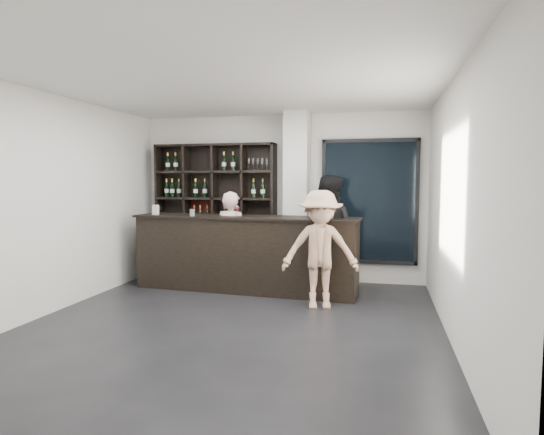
% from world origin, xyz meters
% --- Properties ---
extents(floor, '(5.00, 5.50, 0.01)m').
position_xyz_m(floor, '(0.00, 0.00, -0.01)').
color(floor, black).
rests_on(floor, ground).
extents(wine_shelf, '(2.20, 0.35, 2.40)m').
position_xyz_m(wine_shelf, '(-1.15, 2.57, 1.20)').
color(wine_shelf, black).
rests_on(wine_shelf, floor).
extents(structural_column, '(0.40, 0.40, 2.90)m').
position_xyz_m(structural_column, '(0.35, 2.47, 1.45)').
color(structural_column, silver).
rests_on(structural_column, floor).
extents(glass_panel, '(1.60, 0.08, 2.10)m').
position_xyz_m(glass_panel, '(1.55, 2.69, 1.40)').
color(glass_panel, black).
rests_on(glass_panel, floor).
extents(tasting_counter, '(3.62, 0.74, 1.19)m').
position_xyz_m(tasting_counter, '(-0.35, 1.75, 0.60)').
color(tasting_counter, black).
rests_on(tasting_counter, floor).
extents(taster_pink, '(0.64, 0.48, 1.58)m').
position_xyz_m(taster_pink, '(-0.61, 1.85, 0.79)').
color(taster_pink, beige).
rests_on(taster_pink, floor).
extents(taster_black, '(1.08, 0.96, 1.84)m').
position_xyz_m(taster_black, '(0.95, 1.85, 0.92)').
color(taster_black, black).
rests_on(taster_black, floor).
extents(customer, '(1.14, 0.79, 1.63)m').
position_xyz_m(customer, '(0.94, 1.05, 0.81)').
color(customer, tan).
rests_on(customer, floor).
extents(wine_glass, '(0.10, 0.10, 0.19)m').
position_xyz_m(wine_glass, '(-0.47, 1.69, 1.29)').
color(wine_glass, white).
rests_on(wine_glass, tasting_counter).
extents(spit_cup, '(0.11, 0.11, 0.11)m').
position_xyz_m(spit_cup, '(-1.17, 1.57, 1.25)').
color(spit_cup, silver).
rests_on(spit_cup, tasting_counter).
extents(napkin_stack, '(0.12, 0.12, 0.02)m').
position_xyz_m(napkin_stack, '(0.81, 1.78, 1.20)').
color(napkin_stack, white).
rests_on(napkin_stack, tasting_counter).
extents(card_stand, '(0.12, 0.08, 0.16)m').
position_xyz_m(card_stand, '(-1.88, 1.71, 1.27)').
color(card_stand, white).
rests_on(card_stand, tasting_counter).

